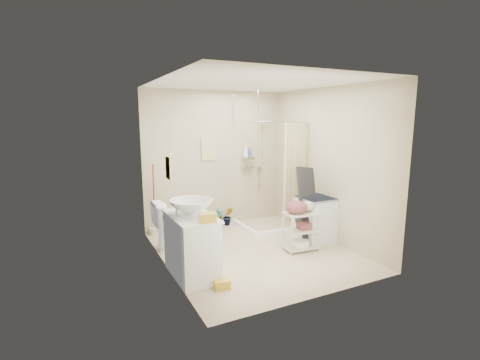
# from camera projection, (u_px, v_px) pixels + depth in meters

# --- Properties ---
(floor) EXTENTS (3.20, 3.20, 0.00)m
(floor) POSITION_uv_depth(u_px,v_px,m) (254.00, 251.00, 5.53)
(floor) COLOR beige
(floor) RESTS_ON ground
(ceiling) EXTENTS (2.80, 3.20, 0.04)m
(ceiling) POSITION_uv_depth(u_px,v_px,m) (256.00, 82.00, 5.07)
(ceiling) COLOR silver
(ceiling) RESTS_ON ground
(wall_back) EXTENTS (2.80, 0.04, 2.60)m
(wall_back) POSITION_uv_depth(u_px,v_px,m) (215.00, 159.00, 6.71)
(wall_back) COLOR #B9AF8F
(wall_back) RESTS_ON ground
(wall_front) EXTENTS (2.80, 0.04, 2.60)m
(wall_front) POSITION_uv_depth(u_px,v_px,m) (323.00, 189.00, 3.88)
(wall_front) COLOR #B9AF8F
(wall_front) RESTS_ON ground
(wall_left) EXTENTS (0.04, 3.20, 2.60)m
(wall_left) POSITION_uv_depth(u_px,v_px,m) (164.00, 177.00, 4.69)
(wall_left) COLOR #B9AF8F
(wall_left) RESTS_ON ground
(wall_right) EXTENTS (0.04, 3.20, 2.60)m
(wall_right) POSITION_uv_depth(u_px,v_px,m) (327.00, 165.00, 5.90)
(wall_right) COLOR #B9AF8F
(wall_right) RESTS_ON ground
(vanity) EXTENTS (0.55, 0.96, 0.84)m
(vanity) POSITION_uv_depth(u_px,v_px,m) (192.00, 245.00, 4.61)
(vanity) COLOR white
(vanity) RESTS_ON ground
(sink) EXTENTS (0.60, 0.60, 0.20)m
(sink) POSITION_uv_depth(u_px,v_px,m) (191.00, 207.00, 4.57)
(sink) COLOR silver
(sink) RESTS_ON vanity
(counter_basket) EXTENTS (0.23, 0.19, 0.11)m
(counter_basket) POSITION_uv_depth(u_px,v_px,m) (208.00, 217.00, 4.23)
(counter_basket) COLOR gold
(counter_basket) RESTS_ON vanity
(floor_basket) EXTENTS (0.30, 0.25, 0.15)m
(floor_basket) POSITION_uv_depth(u_px,v_px,m) (222.00, 282.00, 4.32)
(floor_basket) COLOR gold
(floor_basket) RESTS_ON ground
(toilet) EXTENTS (0.78, 0.46, 0.79)m
(toilet) POSITION_uv_depth(u_px,v_px,m) (178.00, 224.00, 5.60)
(toilet) COLOR white
(toilet) RESTS_ON ground
(mop) EXTENTS (0.16, 0.16, 1.29)m
(mop) POSITION_uv_depth(u_px,v_px,m) (151.00, 200.00, 6.19)
(mop) COLOR #A22011
(mop) RESTS_ON ground
(potted_plant_a) EXTENTS (0.23, 0.19, 0.37)m
(potted_plant_a) POSITION_uv_depth(u_px,v_px,m) (219.00, 218.00, 6.70)
(potted_plant_a) COLOR brown
(potted_plant_a) RESTS_ON ground
(potted_plant_b) EXTENTS (0.23, 0.20, 0.36)m
(potted_plant_b) POSITION_uv_depth(u_px,v_px,m) (228.00, 216.00, 6.84)
(potted_plant_b) COLOR brown
(potted_plant_b) RESTS_ON ground
(hanging_towel) EXTENTS (0.28, 0.03, 0.42)m
(hanging_towel) POSITION_uv_depth(u_px,v_px,m) (208.00, 149.00, 6.60)
(hanging_towel) COLOR #C7B987
(hanging_towel) RESTS_ON wall_back
(towel_ring) EXTENTS (0.04, 0.22, 0.34)m
(towel_ring) POSITION_uv_depth(u_px,v_px,m) (169.00, 166.00, 4.49)
(towel_ring) COLOR #FAF095
(towel_ring) RESTS_ON wall_left
(tp_holder) EXTENTS (0.08, 0.12, 0.14)m
(tp_holder) POSITION_uv_depth(u_px,v_px,m) (167.00, 217.00, 4.86)
(tp_holder) COLOR white
(tp_holder) RESTS_ON wall_left
(shower) EXTENTS (1.10, 1.10, 2.10)m
(shower) POSITION_uv_depth(u_px,v_px,m) (268.00, 173.00, 6.64)
(shower) COLOR white
(shower) RESTS_ON ground
(shampoo_bottle_a) EXTENTS (0.09, 0.09, 0.24)m
(shampoo_bottle_a) POSITION_uv_depth(u_px,v_px,m) (246.00, 151.00, 6.87)
(shampoo_bottle_a) COLOR white
(shampoo_bottle_a) RESTS_ON shower
(shampoo_bottle_b) EXTENTS (0.10, 0.10, 0.19)m
(shampoo_bottle_b) POSITION_uv_depth(u_px,v_px,m) (249.00, 152.00, 6.94)
(shampoo_bottle_b) COLOR #3C5294
(shampoo_bottle_b) RESTS_ON shower
(washing_machine) EXTENTS (0.53, 0.55, 0.77)m
(washing_machine) POSITION_uv_depth(u_px,v_px,m) (315.00, 219.00, 5.90)
(washing_machine) COLOR silver
(washing_machine) RESTS_ON ground
(laundry_rack) EXTENTS (0.56, 0.36, 0.74)m
(laundry_rack) POSITION_uv_depth(u_px,v_px,m) (301.00, 227.00, 5.52)
(laundry_rack) COLOR beige
(laundry_rack) RESTS_ON ground
(ironing_board) EXTENTS (0.39, 0.16, 1.32)m
(ironing_board) POSITION_uv_depth(u_px,v_px,m) (308.00, 204.00, 5.82)
(ironing_board) COLOR black
(ironing_board) RESTS_ON ground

